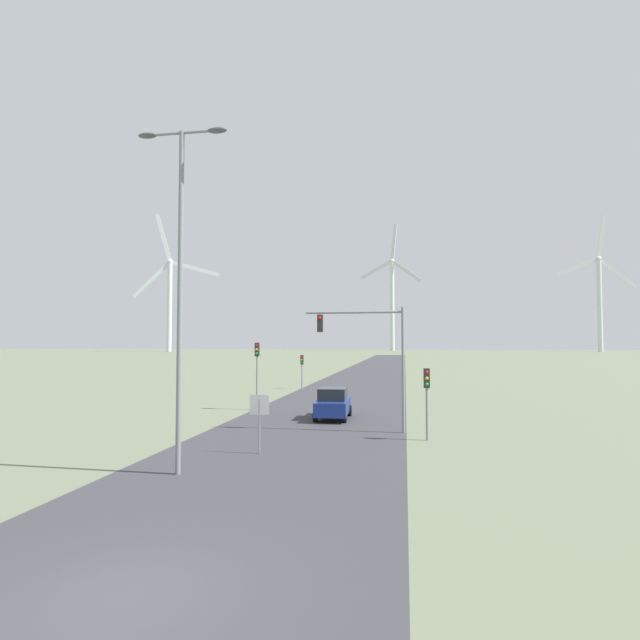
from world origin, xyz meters
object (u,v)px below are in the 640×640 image
traffic_light_post_near_left (257,361)px  traffic_light_mast_overhead (369,342)px  traffic_light_post_near_right (427,387)px  wind_turbine_center (599,293)px  streetlamp (180,261)px  stop_sign_near (259,412)px  wind_turbine_left (392,295)px  traffic_light_post_mid_left (302,364)px  wind_turbine_far_left (170,294)px  car_approaching (333,403)px

traffic_light_post_near_left → traffic_light_mast_overhead: size_ratio=0.71×
traffic_light_post_near_right → wind_turbine_center: bearing=68.7°
streetlamp → stop_sign_near: streetlamp is taller
traffic_light_post_near_right → wind_turbine_left: 241.54m
wind_turbine_left → streetlamp: bearing=-90.3°
traffic_light_post_mid_left → streetlamp: bearing=-86.0°
traffic_light_post_mid_left → wind_turbine_center: (101.22, 207.54, 25.39)m
streetlamp → stop_sign_near: (1.83, 3.51, -5.66)m
wind_turbine_far_left → wind_turbine_left: size_ratio=0.98×
car_approaching → traffic_light_post_near_right: bearing=-47.4°
car_approaching → stop_sign_near: bearing=-99.8°
wind_turbine_far_left → traffic_light_post_mid_left: bearing=-59.9°
stop_sign_near → traffic_light_post_near_right: 7.89m
car_approaching → traffic_light_post_mid_left: bearing=107.2°
car_approaching → wind_turbine_far_left: (-105.45, 190.54, 26.26)m
streetlamp → wind_turbine_center: 259.39m
wind_turbine_center → stop_sign_near: bearing=-112.4°
car_approaching → wind_turbine_far_left: size_ratio=0.06×
stop_sign_near → wind_turbine_left: bearing=90.1°
stop_sign_near → car_approaching: (1.64, 9.53, -0.74)m
traffic_light_mast_overhead → wind_turbine_center: 248.97m
traffic_light_post_mid_left → traffic_light_mast_overhead: (8.05, -22.17, 2.11)m
stop_sign_near → wind_turbine_center: 255.97m
traffic_light_post_near_left → car_approaching: traffic_light_post_near_left is taller
wind_turbine_left → car_approaching: bearing=-89.5°
traffic_light_post_near_left → traffic_light_post_near_right: 13.82m
stop_sign_near → wind_turbine_left: wind_turbine_left is taller
stop_sign_near → traffic_light_post_mid_left: 28.12m
wind_turbine_left → stop_sign_near: bearing=-89.9°
streetlamp → traffic_light_post_mid_left: (-2.19, 31.33, -4.92)m
streetlamp → traffic_light_post_near_left: (-2.09, 16.07, -4.06)m
stop_sign_near → wind_turbine_center: (97.20, 235.36, 26.12)m
traffic_light_post_mid_left → traffic_light_mast_overhead: 23.68m
streetlamp → car_approaching: bearing=75.1°
stop_sign_near → wind_turbine_far_left: 226.84m
traffic_light_mast_overhead → traffic_light_post_near_right: bearing=-31.9°
traffic_light_post_near_right → traffic_light_post_mid_left: (-10.84, 23.91, -0.03)m
traffic_light_post_near_left → traffic_light_post_mid_left: traffic_light_post_near_left is taller
traffic_light_mast_overhead → streetlamp: bearing=-122.6°
streetlamp → wind_turbine_left: wind_turbine_left is taller
streetlamp → traffic_light_post_near_right: bearing=40.6°
traffic_light_mast_overhead → wind_turbine_far_left: size_ratio=0.10×
traffic_light_post_near_left → streetlamp: bearing=-82.6°
car_approaching → wind_turbine_center: bearing=67.1°
traffic_light_post_mid_left → wind_turbine_left: bearing=89.1°
traffic_light_post_mid_left → wind_turbine_left: 217.72m
traffic_light_post_near_left → car_approaching: 6.76m
streetlamp → traffic_light_post_mid_left: bearing=94.0°
wind_turbine_left → traffic_light_mast_overhead: bearing=-88.9°
streetlamp → car_approaching: streetlamp is taller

